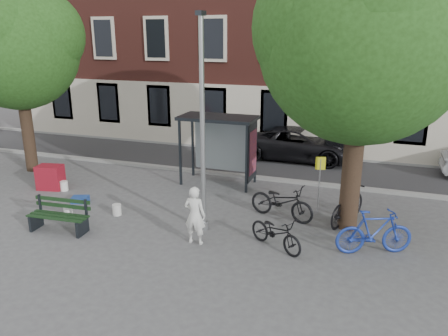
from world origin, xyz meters
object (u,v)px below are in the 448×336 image
at_px(bench, 59,217).
at_px(bike_d, 348,204).
at_px(painter, 195,215).
at_px(car_dark, 299,144).
at_px(bike_b, 374,232).
at_px(bike_c, 276,232).
at_px(red_stand, 50,177).
at_px(lamppost, 203,137).
at_px(bus_shelter, 229,135).
at_px(bike_a, 282,201).
at_px(notice_sign, 320,173).

height_order(bench, bike_d, bike_d).
height_order(painter, car_dark, painter).
distance_m(bike_b, bike_c, 2.54).
bearing_deg(bike_c, car_dark, 36.70).
xyz_separation_m(bike_d, red_stand, (-10.62, -0.44, -0.16)).
xyz_separation_m(lamppost, bus_shelter, (-0.61, 4.11, -0.87)).
bearing_deg(bike_a, bus_shelter, 60.92).
relative_size(bus_shelter, car_dark, 0.54).
xyz_separation_m(bus_shelter, bench, (-3.33, -5.60, -1.49)).
xyz_separation_m(bike_b, notice_sign, (-1.75, 2.40, 0.71)).
distance_m(bike_c, bike_d, 2.87).
xyz_separation_m(bus_shelter, bike_a, (2.61, -2.59, -1.36)).
relative_size(bike_a, notice_sign, 1.16).
relative_size(lamppost, bike_d, 2.99).
bearing_deg(bike_b, bench, 77.86).
height_order(lamppost, bike_d, lamppost).
xyz_separation_m(lamppost, car_dark, (1.31, 8.40, -2.05)).
xyz_separation_m(bus_shelter, painter, (0.72, -5.03, -1.09)).
bearing_deg(painter, bike_a, -128.78).
height_order(bench, car_dark, car_dark).
xyz_separation_m(painter, bench, (-4.05, -0.57, -0.40)).
height_order(bus_shelter, car_dark, bus_shelter).
bearing_deg(notice_sign, bench, -164.05).
height_order(red_stand, notice_sign, notice_sign).
xyz_separation_m(bench, bike_c, (6.21, 1.00, 0.04)).
height_order(lamppost, bike_a, lamppost).
distance_m(bench, bike_d, 8.56).
height_order(bus_shelter, bike_a, bus_shelter).
bearing_deg(bench, bike_c, 4.97).
distance_m(bike_d, car_dark, 7.10).
distance_m(car_dark, notice_sign, 6.20).
xyz_separation_m(bike_a, bike_d, (1.96, 0.30, 0.05)).
relative_size(bike_b, car_dark, 0.39).
bearing_deg(lamppost, bike_c, -12.38).
bearing_deg(bike_a, red_stand, 106.66).
bearing_deg(bus_shelter, bike_d, -26.63).
height_order(bike_b, car_dark, car_dark).
bearing_deg(painter, bus_shelter, -82.93).
distance_m(bus_shelter, bike_b, 6.84).
distance_m(lamppost, red_stand, 7.19).
distance_m(bike_b, notice_sign, 3.05).
bearing_deg(lamppost, notice_sign, 39.44).
bearing_deg(notice_sign, painter, -144.20).
distance_m(lamppost, bench, 4.82).
xyz_separation_m(car_dark, red_stand, (-7.97, -7.03, -0.28)).
bearing_deg(bus_shelter, bike_c, -57.93).
distance_m(bus_shelter, red_stand, 6.80).
xyz_separation_m(painter, car_dark, (1.20, 9.32, -0.09)).
bearing_deg(bike_c, notice_sign, 16.81).
bearing_deg(bike_d, notice_sign, -12.02).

